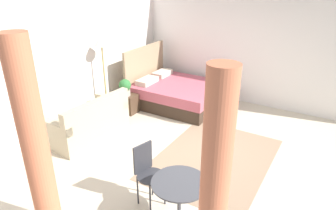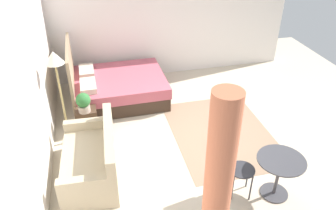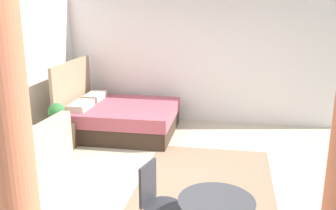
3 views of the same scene
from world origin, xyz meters
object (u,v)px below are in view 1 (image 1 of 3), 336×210
(bed, at_px, (175,92))
(balcony_table, at_px, (179,195))
(couch, at_px, (88,123))
(floor_lamp, at_px, (102,48))
(nightstand, at_px, (129,103))
(cafe_chair_near_window, at_px, (147,169))
(potted_plant, at_px, (125,87))

(bed, bearing_deg, balcony_table, -149.33)
(couch, bearing_deg, floor_lamp, 21.88)
(floor_lamp, bearing_deg, bed, -37.44)
(nightstand, relative_size, cafe_chair_near_window, 0.49)
(cafe_chair_near_window, bearing_deg, balcony_table, -105.22)
(nightstand, bearing_deg, balcony_table, -132.03)
(cafe_chair_near_window, bearing_deg, couch, 65.82)
(nightstand, bearing_deg, cafe_chair_near_window, -137.21)
(bed, bearing_deg, nightstand, 144.52)
(balcony_table, bearing_deg, cafe_chair_near_window, 74.78)
(bed, xyz_separation_m, balcony_table, (-3.47, -2.06, 0.17))
(couch, height_order, balcony_table, couch)
(potted_plant, xyz_separation_m, balcony_table, (-2.38, -2.77, -0.17))
(nightstand, bearing_deg, couch, -178.05)
(nightstand, height_order, potted_plant, potted_plant)
(couch, height_order, floor_lamp, floor_lamp)
(floor_lamp, xyz_separation_m, cafe_chair_near_window, (-1.93, -2.50, -1.02))
(balcony_table, bearing_deg, bed, 30.67)
(nightstand, distance_m, balcony_table, 3.72)
(floor_lamp, relative_size, cafe_chair_near_window, 2.01)
(bed, xyz_separation_m, floor_lamp, (-1.37, 1.05, 1.26))
(cafe_chair_near_window, bearing_deg, potted_plant, 44.21)
(nightstand, relative_size, potted_plant, 1.15)
(bed, distance_m, cafe_chair_near_window, 3.61)
(couch, height_order, potted_plant, couch)
(couch, distance_m, balcony_table, 2.93)
(couch, relative_size, cafe_chair_near_window, 1.79)
(bed, relative_size, balcony_table, 2.84)
(nightstand, distance_m, potted_plant, 0.45)
(nightstand, relative_size, floor_lamp, 0.25)
(nightstand, xyz_separation_m, cafe_chair_near_window, (-2.32, -2.15, 0.33))
(bed, bearing_deg, couch, 164.52)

